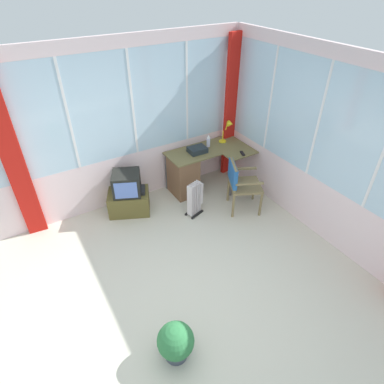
% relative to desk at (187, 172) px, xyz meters
% --- Properties ---
extents(ground, '(5.66, 5.65, 0.06)m').
position_rel_desk_xyz_m(ground, '(-1.20, -2.01, -0.43)').
color(ground, beige).
extents(north_window_panel, '(4.66, 0.07, 2.60)m').
position_rel_desk_xyz_m(north_window_panel, '(-1.20, 0.34, 0.90)').
color(north_window_panel, silver).
rests_on(north_window_panel, ground).
extents(east_window_panel, '(0.07, 4.65, 2.60)m').
position_rel_desk_xyz_m(east_window_panel, '(1.15, -2.01, 0.90)').
color(east_window_panel, silver).
rests_on(east_window_panel, ground).
extents(curtain_north_left, '(0.27, 0.09, 2.50)m').
position_rel_desk_xyz_m(curtain_north_left, '(-2.48, 0.26, 0.85)').
color(curtain_north_left, red).
rests_on(curtain_north_left, ground).
extents(curtain_corner, '(0.27, 0.11, 2.50)m').
position_rel_desk_xyz_m(curtain_corner, '(1.02, 0.21, 0.85)').
color(curtain_corner, red).
rests_on(curtain_corner, ground).
extents(desk, '(1.41, 0.83, 0.73)m').
position_rel_desk_xyz_m(desk, '(0.00, 0.00, 0.00)').
color(desk, olive).
rests_on(desk, ground).
extents(desk_lamp, '(0.23, 0.20, 0.41)m').
position_rel_desk_xyz_m(desk_lamp, '(0.87, 0.04, 0.60)').
color(desk_lamp, yellow).
rests_on(desk_lamp, desk).
extents(tv_remote, '(0.09, 0.16, 0.02)m').
position_rel_desk_xyz_m(tv_remote, '(0.82, -0.45, 0.34)').
color(tv_remote, black).
rests_on(tv_remote, desk).
extents(spray_bottle, '(0.06, 0.06, 0.22)m').
position_rel_desk_xyz_m(spray_bottle, '(0.48, 0.07, 0.44)').
color(spray_bottle, silver).
rests_on(spray_bottle, desk).
extents(paper_tray, '(0.31, 0.24, 0.09)m').
position_rel_desk_xyz_m(paper_tray, '(0.20, -0.01, 0.38)').
color(paper_tray, '#20282C').
rests_on(paper_tray, desk).
extents(wooden_armchair, '(0.64, 0.64, 0.86)m').
position_rel_desk_xyz_m(wooden_armchair, '(0.45, -0.85, 0.15)').
color(wooden_armchair, olive).
rests_on(wooden_armchair, ground).
extents(tv_on_stand, '(0.76, 0.67, 0.73)m').
position_rel_desk_xyz_m(tv_on_stand, '(-1.09, -0.01, -0.08)').
color(tv_on_stand, brown).
rests_on(tv_on_stand, ground).
extents(space_heater, '(0.33, 0.25, 0.58)m').
position_rel_desk_xyz_m(space_heater, '(-0.20, -0.61, -0.10)').
color(space_heater, silver).
rests_on(space_heater, ground).
extents(potted_plant, '(0.38, 0.38, 0.46)m').
position_rel_desk_xyz_m(potted_plant, '(-1.60, -2.53, -0.15)').
color(potted_plant, '#3F4554').
rests_on(potted_plant, ground).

